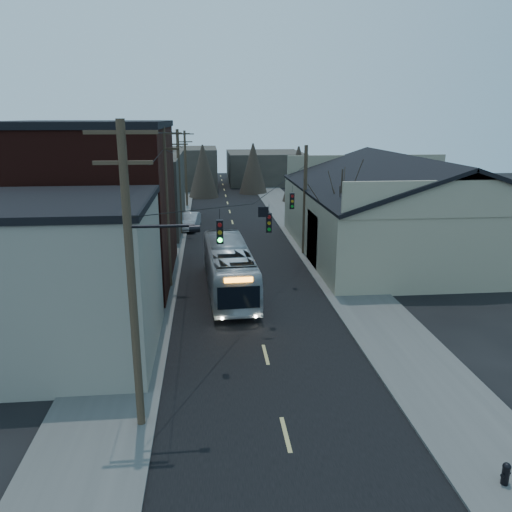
# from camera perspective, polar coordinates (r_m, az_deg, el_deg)

# --- Properties ---
(ground) EXTENTS (160.00, 160.00, 0.00)m
(ground) POSITION_cam_1_polar(r_m,az_deg,el_deg) (16.68, 4.56, -23.65)
(ground) COLOR black
(ground) RESTS_ON ground
(road_surface) EXTENTS (9.00, 110.00, 0.02)m
(road_surface) POSITION_cam_1_polar(r_m,az_deg,el_deg) (44.04, -2.19, 1.77)
(road_surface) COLOR black
(road_surface) RESTS_ON ground
(sidewalk_left) EXTENTS (4.00, 110.00, 0.12)m
(sidewalk_left) POSITION_cam_1_polar(r_m,az_deg,el_deg) (44.14, -10.65, 1.61)
(sidewalk_left) COLOR #474744
(sidewalk_left) RESTS_ON ground
(sidewalk_right) EXTENTS (4.00, 110.00, 0.12)m
(sidewalk_right) POSITION_cam_1_polar(r_m,az_deg,el_deg) (44.86, 6.13, 2.02)
(sidewalk_right) COLOR #474744
(sidewalk_right) RESTS_ON ground
(building_clapboard) EXTENTS (8.00, 8.00, 7.00)m
(building_clapboard) POSITION_cam_1_polar(r_m,az_deg,el_deg) (23.73, -21.31, -2.76)
(building_clapboard) COLOR gray
(building_clapboard) RESTS_ON ground
(building_brick) EXTENTS (10.00, 12.00, 10.00)m
(building_brick) POSITION_cam_1_polar(r_m,az_deg,el_deg) (34.00, -18.37, 5.45)
(building_brick) COLOR black
(building_brick) RESTS_ON ground
(building_left_far) EXTENTS (9.00, 14.00, 7.00)m
(building_left_far) POSITION_cam_1_polar(r_m,az_deg,el_deg) (49.70, -13.74, 7.03)
(building_left_far) COLOR #2F2B26
(building_left_far) RESTS_ON ground
(warehouse) EXTENTS (16.16, 20.60, 7.73)m
(warehouse) POSITION_cam_1_polar(r_m,az_deg,el_deg) (41.48, 16.48, 4.08)
(warehouse) COLOR gray
(warehouse) RESTS_ON ground
(building_far_left) EXTENTS (10.00, 12.00, 6.00)m
(building_far_left) POSITION_cam_1_polar(r_m,az_deg,el_deg) (78.13, -8.25, 9.93)
(building_far_left) COLOR #2F2B26
(building_far_left) RESTS_ON ground
(building_far_right) EXTENTS (12.00, 14.00, 5.00)m
(building_far_right) POSITION_cam_1_polar(r_m,az_deg,el_deg) (83.62, 0.99, 10.10)
(building_far_right) COLOR #2F2B26
(building_far_right) RESTS_ON ground
(bare_tree) EXTENTS (0.40, 0.40, 7.20)m
(bare_tree) POSITION_cam_1_polar(r_m,az_deg,el_deg) (34.60, 9.59, 3.83)
(bare_tree) COLOR black
(bare_tree) RESTS_ON ground
(utility_lines) EXTENTS (11.24, 45.28, 10.50)m
(utility_lines) POSITION_cam_1_polar(r_m,az_deg,el_deg) (37.26, -6.55, 6.90)
(utility_lines) COLOR #382B1E
(utility_lines) RESTS_ON ground
(bus) EXTENTS (3.09, 11.05, 3.05)m
(bus) POSITION_cam_1_polar(r_m,az_deg,el_deg) (30.84, -3.11, -1.41)
(bus) COLOR #A8AFB5
(bus) RESTS_ON ground
(parked_car) EXTENTS (2.22, 4.89, 1.56)m
(parked_car) POSITION_cam_1_polar(r_m,az_deg,el_deg) (48.88, -7.62, 3.96)
(parked_car) COLOR #A7AAAF
(parked_car) RESTS_ON ground
(fire_hydrant) EXTENTS (0.35, 0.24, 0.71)m
(fire_hydrant) POSITION_cam_1_polar(r_m,az_deg,el_deg) (17.51, 26.65, -21.27)
(fire_hydrant) COLOR black
(fire_hydrant) RESTS_ON sidewalk_right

